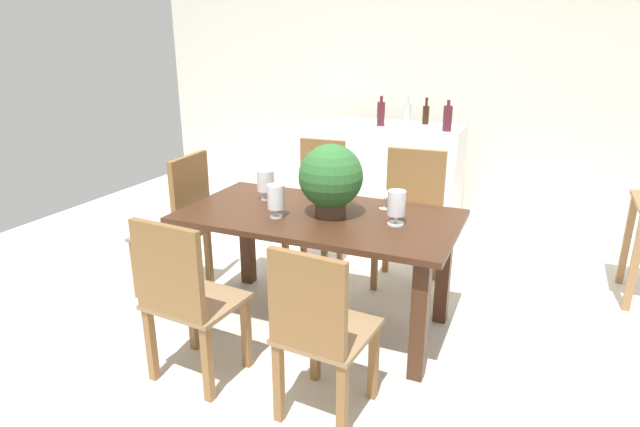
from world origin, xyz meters
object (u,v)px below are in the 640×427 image
object	(u,v)px
wine_bottle_clear	(381,113)
flower_centerpiece	(331,178)
chair_head_end	(182,220)
chair_near_left	(183,295)
crystal_vase_center_near	(396,204)
wine_glass	(385,192)
crystal_vase_right	(265,181)
crystal_vase_left	(276,198)
wine_bottle_amber	(448,118)
wine_bottle_tall	(426,114)
chair_far_left	(318,200)
wine_bottle_green	(407,112)
dining_table	(319,232)
kitchen_counter	(381,172)
chair_near_right	(318,329)
chair_far_right	(412,211)

from	to	relation	value
wine_bottle_clear	flower_centerpiece	bearing A→B (deg)	-80.95
chair_head_end	chair_near_left	bearing A→B (deg)	34.45
crystal_vase_center_near	wine_glass	distance (m)	0.30
crystal_vase_right	wine_bottle_clear	distance (m)	1.97
crystal_vase_left	wine_bottle_clear	size ratio (longest dim) A/B	0.71
wine_bottle_amber	wine_bottle_tall	size ratio (longest dim) A/B	1.09
chair_near_left	wine_glass	distance (m)	1.40
chair_far_left	chair_near_left	world-z (taller)	chair_far_left
chair_near_left	crystal_vase_left	xyz separation A→B (m)	(0.18, 0.71, 0.36)
crystal_vase_left	wine_bottle_green	distance (m)	2.57
dining_table	kitchen_counter	bearing A→B (deg)	96.95
chair_near_right	wine_glass	size ratio (longest dim) A/B	6.09
chair_far_left	dining_table	bearing A→B (deg)	-68.55
chair_near_left	wine_bottle_amber	distance (m)	3.08
crystal_vase_center_near	wine_bottle_clear	bearing A→B (deg)	109.64
dining_table	crystal_vase_right	size ratio (longest dim) A/B	8.46
wine_bottle_clear	chair_far_right	bearing A→B (deg)	-62.26
dining_table	chair_head_end	bearing A→B (deg)	179.68
wine_bottle_green	wine_bottle_amber	bearing A→B (deg)	-36.60
chair_near_right	crystal_vase_left	distance (m)	1.00
chair_near_right	wine_bottle_green	distance (m)	3.35
chair_near_right	chair_head_end	world-z (taller)	chair_head_end
chair_far_left	crystal_vase_right	xyz separation A→B (m)	(-0.06, -0.75, 0.33)
chair_far_left	crystal_vase_center_near	bearing A→B (deg)	-47.53
chair_far_left	wine_bottle_amber	bearing A→B (deg)	53.35
chair_far_left	wine_bottle_tall	bearing A→B (deg)	68.29
wine_bottle_amber	chair_near_left	bearing A→B (deg)	-105.18
chair_near_right	crystal_vase_left	world-z (taller)	crystal_vase_left
chair_head_end	crystal_vase_center_near	xyz separation A→B (m)	(1.57, -0.01, 0.32)
chair_near_left	wine_bottle_amber	world-z (taller)	wine_bottle_amber
wine_bottle_green	flower_centerpiece	bearing A→B (deg)	-86.40
flower_centerpiece	crystal_vase_right	xyz separation A→B (m)	(-0.54, 0.15, -0.11)
kitchen_counter	wine_bottle_amber	world-z (taller)	wine_bottle_amber
dining_table	crystal_vase_center_near	size ratio (longest dim) A/B	8.28
flower_centerpiece	chair_head_end	bearing A→B (deg)	179.19
kitchen_counter	wine_bottle_tall	bearing A→B (deg)	18.81
chair_near_right	crystal_vase_right	distance (m)	1.36
chair_near_right	wine_glass	bearing A→B (deg)	-83.81
crystal_vase_center_near	wine_glass	xyz separation A→B (m)	(-0.15, 0.26, -0.01)
dining_table	chair_far_left	xyz separation A→B (m)	(-0.39, 0.89, -0.08)
crystal_vase_center_near	wine_bottle_clear	size ratio (longest dim) A/B	0.72
chair_far_left	flower_centerpiece	world-z (taller)	flower_centerpiece
wine_bottle_tall	flower_centerpiece	bearing A→B (deg)	-91.04
chair_far_right	crystal_vase_right	world-z (taller)	chair_far_right
flower_centerpiece	crystal_vase_center_near	distance (m)	0.43
chair_near_left	wine_bottle_tall	world-z (taller)	wine_bottle_tall
chair_head_end	kitchen_counter	size ratio (longest dim) A/B	0.66
flower_centerpiece	wine_glass	world-z (taller)	flower_centerpiece
chair_head_end	wine_bottle_green	world-z (taller)	wine_bottle_green
dining_table	flower_centerpiece	xyz separation A→B (m)	(0.08, -0.01, 0.36)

